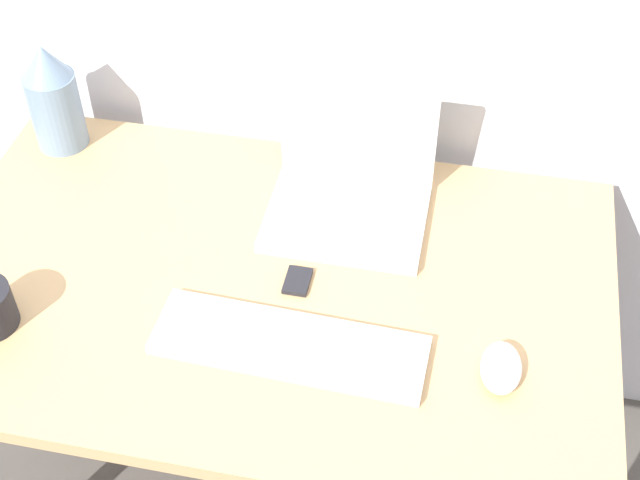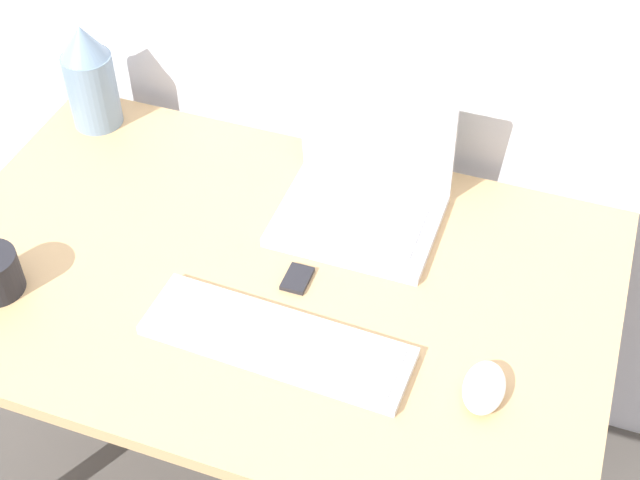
% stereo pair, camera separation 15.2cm
% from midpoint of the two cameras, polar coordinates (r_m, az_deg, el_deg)
% --- Properties ---
extents(desk, '(1.23, 0.78, 0.73)m').
position_cam_midpoint_polar(desk, '(1.66, -5.98, -4.70)').
color(desk, tan).
rests_on(desk, ground_plane).
extents(laptop, '(0.30, 0.25, 0.26)m').
position_cam_midpoint_polar(laptop, '(1.69, -0.62, 3.36)').
color(laptop, silver).
rests_on(laptop, desk).
extents(keyboard, '(0.46, 0.15, 0.02)m').
position_cam_midpoint_polar(keyboard, '(1.49, -4.91, -6.86)').
color(keyboard, silver).
rests_on(keyboard, desk).
extents(mouse, '(0.07, 0.11, 0.04)m').
position_cam_midpoint_polar(mouse, '(1.46, 8.59, -8.25)').
color(mouse, white).
rests_on(mouse, desk).
extents(vase, '(0.10, 0.10, 0.23)m').
position_cam_midpoint_polar(vase, '(1.91, -18.95, 8.55)').
color(vase, slate).
rests_on(vase, desk).
extents(mp3_player, '(0.04, 0.06, 0.01)m').
position_cam_midpoint_polar(mp3_player, '(1.59, -4.19, -2.77)').
color(mp3_player, black).
rests_on(mp3_player, desk).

